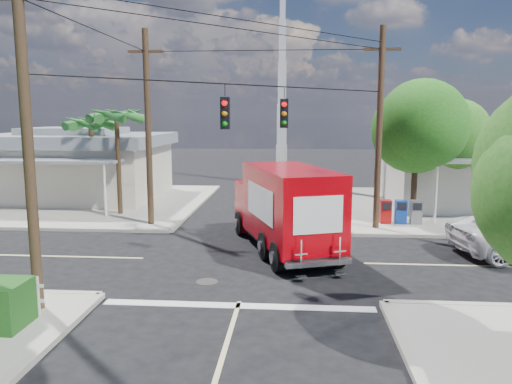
# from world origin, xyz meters

# --- Properties ---
(ground) EXTENTS (120.00, 120.00, 0.00)m
(ground) POSITION_xyz_m (0.00, 0.00, 0.00)
(ground) COLOR black
(ground) RESTS_ON ground
(sidewalk_ne) EXTENTS (14.12, 14.12, 0.14)m
(sidewalk_ne) POSITION_xyz_m (10.88, 10.88, 0.07)
(sidewalk_ne) COLOR #A5A095
(sidewalk_ne) RESTS_ON ground
(sidewalk_nw) EXTENTS (14.12, 14.12, 0.14)m
(sidewalk_nw) POSITION_xyz_m (-10.88, 10.88, 0.07)
(sidewalk_nw) COLOR #A5A095
(sidewalk_nw) RESTS_ON ground
(road_markings) EXTENTS (32.00, 32.00, 0.01)m
(road_markings) POSITION_xyz_m (0.00, -1.47, 0.01)
(road_markings) COLOR beige
(road_markings) RESTS_ON ground
(building_ne) EXTENTS (11.80, 10.20, 4.50)m
(building_ne) POSITION_xyz_m (12.50, 11.97, 2.32)
(building_ne) COLOR beige
(building_ne) RESTS_ON sidewalk_ne
(building_nw) EXTENTS (10.80, 10.20, 4.30)m
(building_nw) POSITION_xyz_m (-12.00, 12.46, 2.22)
(building_nw) COLOR beige
(building_nw) RESTS_ON sidewalk_nw
(radio_tower) EXTENTS (0.80, 0.80, 17.00)m
(radio_tower) POSITION_xyz_m (0.50, 20.00, 5.64)
(radio_tower) COLOR silver
(radio_tower) RESTS_ON ground
(tree_ne_front) EXTENTS (4.21, 4.14, 6.66)m
(tree_ne_front) POSITION_xyz_m (7.21, 6.76, 4.77)
(tree_ne_front) COLOR #422D1C
(tree_ne_front) RESTS_ON sidewalk_ne
(tree_ne_back) EXTENTS (3.77, 3.66, 5.82)m
(tree_ne_back) POSITION_xyz_m (9.81, 8.96, 4.19)
(tree_ne_back) COLOR #422D1C
(tree_ne_back) RESTS_ON sidewalk_ne
(palm_nw_front) EXTENTS (3.01, 3.08, 5.59)m
(palm_nw_front) POSITION_xyz_m (-7.50, 7.50, 5.04)
(palm_nw_front) COLOR #422D1C
(palm_nw_front) RESTS_ON sidewalk_nw
(palm_nw_back) EXTENTS (3.01, 3.08, 5.19)m
(palm_nw_back) POSITION_xyz_m (-9.50, 9.00, 4.67)
(palm_nw_back) COLOR #422D1C
(palm_nw_back) RESTS_ON sidewalk_nw
(utility_poles) EXTENTS (12.00, 10.68, 9.00)m
(utility_poles) POSITION_xyz_m (-1.58, 1.60, 4.67)
(utility_poles) COLOR #473321
(utility_poles) RESTS_ON ground
(vending_boxes) EXTENTS (1.90, 0.50, 1.10)m
(vending_boxes) POSITION_xyz_m (6.50, 6.20, 0.69)
(vending_boxes) COLOR #9D0D0C
(vending_boxes) RESTS_ON sidewalk_ne
(delivery_truck) EXTENTS (4.59, 7.85, 3.27)m
(delivery_truck) POSITION_xyz_m (1.14, 1.55, 1.66)
(delivery_truck) COLOR black
(delivery_truck) RESTS_ON ground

